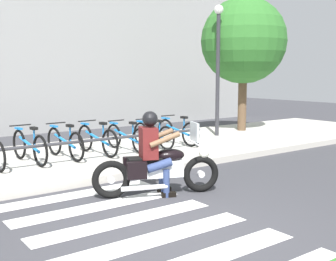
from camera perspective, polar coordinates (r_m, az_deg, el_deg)
The scene contains 18 objects.
ground_plane at distance 5.70m, azimuth 1.58°, elevation -13.51°, with size 48.00×48.00×0.00m, color #38383D.
sidewalk at distance 9.94m, azimuth -16.51°, elevation -4.16°, with size 24.00×4.40×0.15m, color #B7B2A8.
crosswalk_stripe_1 at distance 4.92m, azimuth 4.21°, elevation -17.02°, with size 2.80×0.40×0.01m, color white.
crosswalk_stripe_2 at distance 5.50m, azimuth -1.40°, elevation -14.26°, with size 2.80×0.40×0.01m, color white.
crosswalk_stripe_3 at distance 6.13m, azimuth -5.80°, elevation -11.94°, with size 2.80×0.40×0.01m, color white.
crosswalk_stripe_4 at distance 6.79m, azimuth -9.31°, elevation -10.02°, with size 2.80×0.40×0.01m, color white.
crosswalk_stripe_5 at distance 7.49m, azimuth -12.14°, elevation -8.43°, with size 2.80×0.40×0.01m, color white.
motorcycle at distance 7.20m, azimuth -1.38°, elevation -5.14°, with size 2.09×1.00×1.23m.
rider at distance 7.12m, azimuth -2.00°, elevation -2.29°, with size 0.75×0.69×1.44m.
bicycle_1 at distance 9.54m, azimuth -18.17°, elevation -2.03°, with size 0.48×1.74×0.80m.
bicycle_2 at distance 9.81m, azimuth -13.72°, elevation -1.61°, with size 0.48×1.69×0.80m.
bicycle_3 at distance 10.14m, azimuth -9.53°, elevation -1.21°, with size 0.48×1.75×0.79m.
bicycle_4 at distance 10.53m, azimuth -5.64°, elevation -0.91°, with size 0.48×1.71×0.75m.
bicycle_5 at distance 10.96m, azimuth -2.03°, elevation -0.56°, with size 0.48×1.65×0.74m.
bicycle_6 at distance 11.43m, azimuth 1.30°, elevation -0.14°, with size 0.48×1.64×0.78m.
bike_rack at distance 9.65m, azimuth -8.04°, elevation -1.24°, with size 5.42×0.07×0.49m.
street_lamp at distance 13.13m, azimuth 6.74°, elevation 9.54°, with size 0.28×0.28×4.10m.
tree_near_rack at distance 14.51m, azimuth 10.14°, elevation 11.75°, with size 2.83×2.83×4.55m.
Camera 1 is at (-3.28, -4.18, 2.06)m, focal length 45.31 mm.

